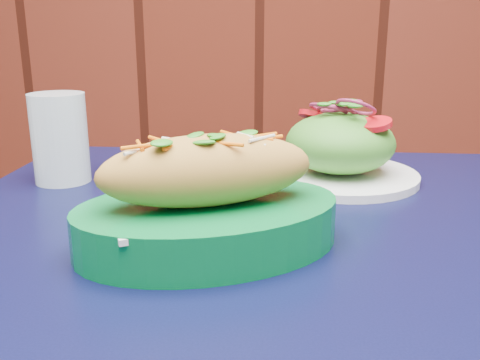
{
  "coord_description": "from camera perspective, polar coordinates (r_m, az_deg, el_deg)",
  "views": [
    {
      "loc": [
        0.44,
        1.17,
        0.98
      ],
      "look_at": [
        0.4,
        1.74,
        0.81
      ],
      "focal_mm": 40.0,
      "sensor_mm": 36.0,
      "label": 1
    }
  ],
  "objects": [
    {
      "name": "water_glass",
      "position": [
        0.83,
        -18.66,
        4.24
      ],
      "size": [
        0.08,
        0.08,
        0.13
      ],
      "primitive_type": "cylinder",
      "color": "silver",
      "rests_on": "cafe_table"
    },
    {
      "name": "cafe_table",
      "position": [
        0.66,
        1.37,
        -12.12
      ],
      "size": [
        0.82,
        0.82,
        0.75
      ],
      "rotation": [
        0.0,
        0.0,
        -0.02
      ],
      "color": "black",
      "rests_on": "ground"
    },
    {
      "name": "banh_mi_basket",
      "position": [
        0.56,
        -3.4,
        -2.43
      ],
      "size": [
        0.33,
        0.28,
        0.13
      ],
      "rotation": [
        0.0,
        0.0,
        0.38
      ],
      "color": "#046B2E",
      "rests_on": "cafe_table"
    },
    {
      "name": "salad_plate",
      "position": [
        0.82,
        10.59,
        3.33
      ],
      "size": [
        0.24,
        0.24,
        0.12
      ],
      "rotation": [
        0.0,
        0.0,
        0.4
      ],
      "color": "white",
      "rests_on": "cafe_table"
    }
  ]
}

